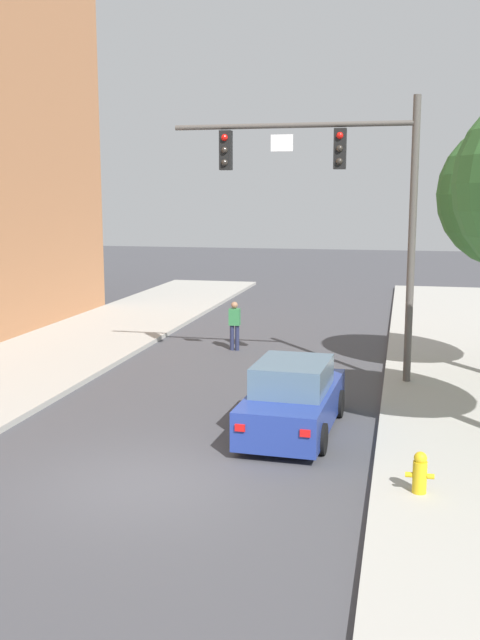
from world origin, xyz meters
The scene contains 5 objects.
ground_plane centered at (0.00, 0.00, 0.00)m, with size 120.00×120.00×0.00m, color #424247.
traffic_signal_mast centered at (2.76, 8.03, 5.34)m, with size 6.55×0.38×7.50m.
car_lead_blue centered at (2.17, 3.52, 0.72)m, with size 1.98×4.31×1.60m.
pedestrian_crossing_road centered at (-1.02, 11.60, 0.91)m, with size 0.36×0.22×1.64m.
fire_hydrant centered at (4.80, 0.31, 0.51)m, with size 0.48×0.24×0.72m.
Camera 1 is at (4.40, -11.70, 5.08)m, focal length 40.90 mm.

